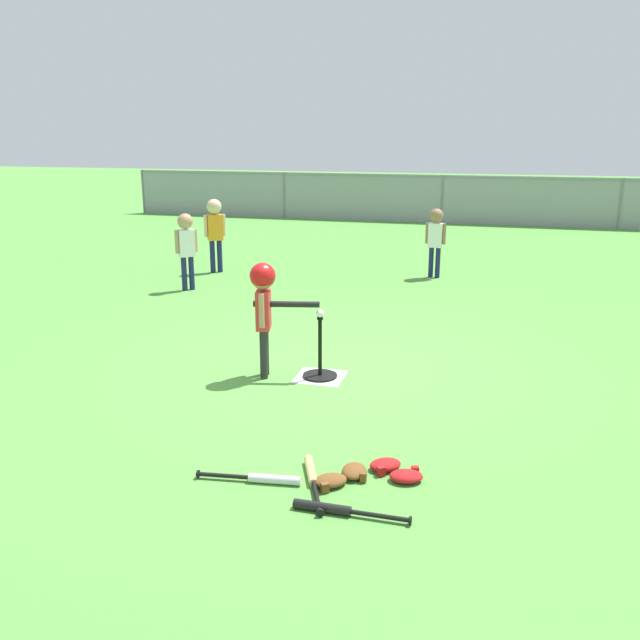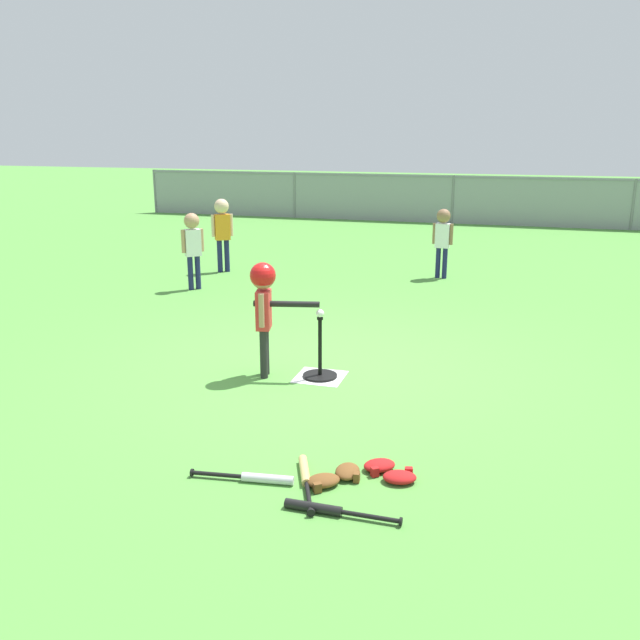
# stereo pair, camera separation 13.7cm
# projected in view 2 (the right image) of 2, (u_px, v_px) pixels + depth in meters

# --- Properties ---
(ground_plane) EXTENTS (60.00, 60.00, 0.00)m
(ground_plane) POSITION_uv_depth(u_px,v_px,m) (336.00, 368.00, 6.57)
(ground_plane) COLOR #51933D
(home_plate) EXTENTS (0.44, 0.44, 0.01)m
(home_plate) POSITION_uv_depth(u_px,v_px,m) (320.00, 377.00, 6.33)
(home_plate) COLOR white
(home_plate) RESTS_ON ground_plane
(batting_tee) EXTENTS (0.32, 0.32, 0.58)m
(batting_tee) POSITION_uv_depth(u_px,v_px,m) (320.00, 368.00, 6.31)
(batting_tee) COLOR black
(batting_tee) RESTS_ON ground_plane
(baseball_on_tee) EXTENTS (0.07, 0.07, 0.07)m
(baseball_on_tee) POSITION_uv_depth(u_px,v_px,m) (320.00, 313.00, 6.17)
(baseball_on_tee) COLOR white
(baseball_on_tee) RESTS_ON batting_tee
(batter_child) EXTENTS (0.62, 0.30, 1.07)m
(batter_child) POSITION_uv_depth(u_px,v_px,m) (264.00, 296.00, 6.16)
(batter_child) COLOR #262626
(batter_child) RESTS_ON ground_plane
(fielder_deep_right) EXTENTS (0.30, 0.24, 1.16)m
(fielder_deep_right) POSITION_uv_depth(u_px,v_px,m) (222.00, 225.00, 10.79)
(fielder_deep_right) COLOR #191E4C
(fielder_deep_right) RESTS_ON ground_plane
(fielder_near_left) EXTENTS (0.31, 0.21, 1.06)m
(fielder_near_left) POSITION_uv_depth(u_px,v_px,m) (443.00, 234.00, 10.34)
(fielder_near_left) COLOR #191E4C
(fielder_near_left) RESTS_ON ground_plane
(fielder_near_right) EXTENTS (0.25, 0.24, 1.09)m
(fielder_near_right) POSITION_uv_depth(u_px,v_px,m) (193.00, 241.00, 9.61)
(fielder_near_right) COLOR #191E4C
(fielder_near_right) RESTS_ON ground_plane
(spare_bat_silver) EXTENTS (0.70, 0.14, 0.06)m
(spare_bat_silver) POSITION_uv_depth(u_px,v_px,m) (257.00, 478.00, 4.45)
(spare_bat_silver) COLOR silver
(spare_bat_silver) RESTS_ON ground_plane
(spare_bat_wood) EXTENTS (0.31, 0.67, 0.06)m
(spare_bat_wood) POSITION_uv_depth(u_px,v_px,m) (305.00, 476.00, 4.47)
(spare_bat_wood) COLOR #DBB266
(spare_bat_wood) RESTS_ON ground_plane
(spare_bat_black) EXTENTS (0.72, 0.06, 0.06)m
(spare_bat_black) POSITION_uv_depth(u_px,v_px,m) (325.00, 509.00, 4.08)
(spare_bat_black) COLOR black
(spare_bat_black) RESTS_ON ground_plane
(glove_by_plate) EXTENTS (0.19, 0.23, 0.07)m
(glove_by_plate) POSITION_uv_depth(u_px,v_px,m) (348.00, 472.00, 4.52)
(glove_by_plate) COLOR brown
(glove_by_plate) RESTS_ON ground_plane
(glove_near_bats) EXTENTS (0.25, 0.22, 0.07)m
(glove_near_bats) POSITION_uv_depth(u_px,v_px,m) (400.00, 477.00, 4.45)
(glove_near_bats) COLOR #B21919
(glove_near_bats) RESTS_ON ground_plane
(glove_tossed_aside) EXTENTS (0.27, 0.26, 0.07)m
(glove_tossed_aside) POSITION_uv_depth(u_px,v_px,m) (379.00, 466.00, 4.60)
(glove_tossed_aside) COLOR #B21919
(glove_tossed_aside) RESTS_ON ground_plane
(glove_outfield_drop) EXTENTS (0.27, 0.26, 0.07)m
(glove_outfield_drop) POSITION_uv_depth(u_px,v_px,m) (323.00, 481.00, 4.40)
(glove_outfield_drop) COLOR brown
(glove_outfield_drop) RESTS_ON ground_plane
(outfield_fence) EXTENTS (16.06, 0.06, 1.15)m
(outfield_fence) POSITION_uv_depth(u_px,v_px,m) (453.00, 198.00, 16.39)
(outfield_fence) COLOR slate
(outfield_fence) RESTS_ON ground_plane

